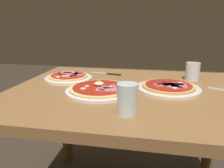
{
  "coord_description": "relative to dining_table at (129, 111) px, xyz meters",
  "views": [
    {
      "loc": [
        0.09,
        -0.96,
        1.03
      ],
      "look_at": [
        -0.08,
        -0.04,
        0.76
      ],
      "focal_mm": 34.16,
      "sensor_mm": 36.0,
      "label": 1
    }
  ],
  "objects": [
    {
      "name": "dining_table",
      "position": [
        0.0,
        0.0,
        0.0
      ],
      "size": [
        1.12,
        0.89,
        0.73
      ],
      "color": "olive",
      "rests_on": "ground"
    },
    {
      "name": "pizza_foreground",
      "position": [
        -0.13,
        -0.07,
        0.12
      ],
      "size": [
        0.3,
        0.3,
        0.05
      ],
      "color": "white",
      "rests_on": "dining_table"
    },
    {
      "name": "pizza_across_left",
      "position": [
        -0.35,
        0.12,
        0.12
      ],
      "size": [
        0.26,
        0.26,
        0.03
      ],
      "color": "white",
      "rests_on": "dining_table"
    },
    {
      "name": "pizza_across_right",
      "position": [
        0.18,
        0.02,
        0.12
      ],
      "size": [
        0.3,
        0.3,
        0.03
      ],
      "color": "silver",
      "rests_on": "dining_table"
    },
    {
      "name": "water_glass_near",
      "position": [
        0.02,
        -0.29,
        0.16
      ],
      "size": [
        0.07,
        0.07,
        0.11
      ],
      "color": "silver",
      "rests_on": "dining_table"
    },
    {
      "name": "water_glass_far",
      "position": [
        0.32,
        0.23,
        0.15
      ],
      "size": [
        0.08,
        0.08,
        0.1
      ],
      "color": "silver",
      "rests_on": "dining_table"
    },
    {
      "name": "fork",
      "position": [
        0.43,
        0.06,
        0.11
      ],
      "size": [
        0.15,
        0.07,
        0.0
      ],
      "color": "silver",
      "rests_on": "dining_table"
    },
    {
      "name": "knife",
      "position": [
        -0.16,
        0.28,
        0.11
      ],
      "size": [
        0.19,
        0.06,
        0.01
      ],
      "color": "silver",
      "rests_on": "dining_table"
    }
  ]
}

